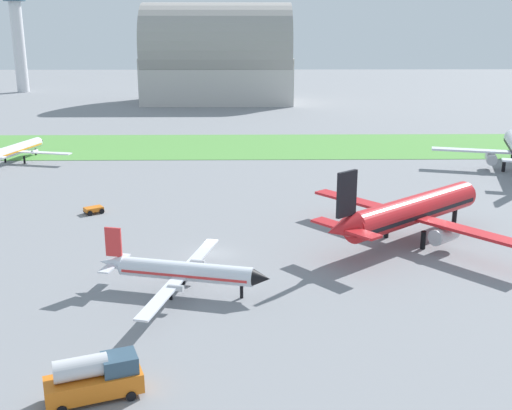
{
  "coord_description": "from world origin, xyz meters",
  "views": [
    {
      "loc": [
        4.06,
        -65.06,
        24.72
      ],
      "look_at": [
        5.14,
        9.73,
        3.0
      ],
      "focal_mm": 43.62,
      "sensor_mm": 36.0,
      "label": 1
    }
  ],
  "objects_px": {
    "airplane_taxiing_turboprop": "(16,149)",
    "baggage_cart_near_gate": "(94,209)",
    "fuel_truck_midfield": "(95,378)",
    "airplane_midfield_jet": "(411,211)",
    "airplane_foreground_turboprop": "(182,271)",
    "control_tower": "(18,33)"
  },
  "relations": [
    {
      "from": "airplane_taxiing_turboprop",
      "to": "baggage_cart_near_gate",
      "type": "bearing_deg",
      "value": -133.01
    },
    {
      "from": "airplane_taxiing_turboprop",
      "to": "baggage_cart_near_gate",
      "type": "relative_size",
      "value": 7.45
    },
    {
      "from": "baggage_cart_near_gate",
      "to": "fuel_truck_midfield",
      "type": "xyz_separation_m",
      "value": [
        10.49,
        -43.77,
        1.01
      ]
    },
    {
      "from": "airplane_taxiing_turboprop",
      "to": "airplane_midfield_jet",
      "type": "height_order",
      "value": "airplane_midfield_jet"
    },
    {
      "from": "airplane_taxiing_turboprop",
      "to": "fuel_truck_midfield",
      "type": "relative_size",
      "value": 3.17
    },
    {
      "from": "airplane_taxiing_turboprop",
      "to": "airplane_midfield_jet",
      "type": "bearing_deg",
      "value": -112.68
    },
    {
      "from": "airplane_midfield_jet",
      "to": "baggage_cart_near_gate",
      "type": "relative_size",
      "value": 8.19
    },
    {
      "from": "airplane_midfield_jet",
      "to": "airplane_taxiing_turboprop",
      "type": "bearing_deg",
      "value": 104.14
    },
    {
      "from": "airplane_taxiing_turboprop",
      "to": "airplane_foreground_turboprop",
      "type": "height_order",
      "value": "airplane_taxiing_turboprop"
    },
    {
      "from": "airplane_taxiing_turboprop",
      "to": "control_tower",
      "type": "xyz_separation_m",
      "value": [
        -42.38,
        127.17,
        19.41
      ]
    },
    {
      "from": "airplane_foreground_turboprop",
      "to": "baggage_cart_near_gate",
      "type": "xyz_separation_m",
      "value": [
        -14.72,
        26.21,
        -1.63
      ]
    },
    {
      "from": "airplane_midfield_jet",
      "to": "fuel_truck_midfield",
      "type": "relative_size",
      "value": 3.49
    },
    {
      "from": "baggage_cart_near_gate",
      "to": "control_tower",
      "type": "height_order",
      "value": "control_tower"
    },
    {
      "from": "airplane_foreground_turboprop",
      "to": "baggage_cart_near_gate",
      "type": "distance_m",
      "value": 30.1
    },
    {
      "from": "airplane_midfield_jet",
      "to": "fuel_truck_midfield",
      "type": "distance_m",
      "value": 43.55
    },
    {
      "from": "airplane_foreground_turboprop",
      "to": "airplane_midfield_jet",
      "type": "bearing_deg",
      "value": 43.22
    },
    {
      "from": "airplane_midfield_jet",
      "to": "control_tower",
      "type": "relative_size",
      "value": 0.65
    },
    {
      "from": "airplane_foreground_turboprop",
      "to": "fuel_truck_midfield",
      "type": "bearing_deg",
      "value": -89.71
    },
    {
      "from": "airplane_midfield_jet",
      "to": "control_tower",
      "type": "xyz_separation_m",
      "value": [
        -104.67,
        172.25,
        18.14
      ]
    },
    {
      "from": "airplane_taxiing_turboprop",
      "to": "airplane_midfield_jet",
      "type": "relative_size",
      "value": 0.91
    },
    {
      "from": "airplane_foreground_turboprop",
      "to": "airplane_midfield_jet",
      "type": "distance_m",
      "value": 29.17
    },
    {
      "from": "baggage_cart_near_gate",
      "to": "airplane_midfield_jet",
      "type": "bearing_deg",
      "value": -51.08
    }
  ]
}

